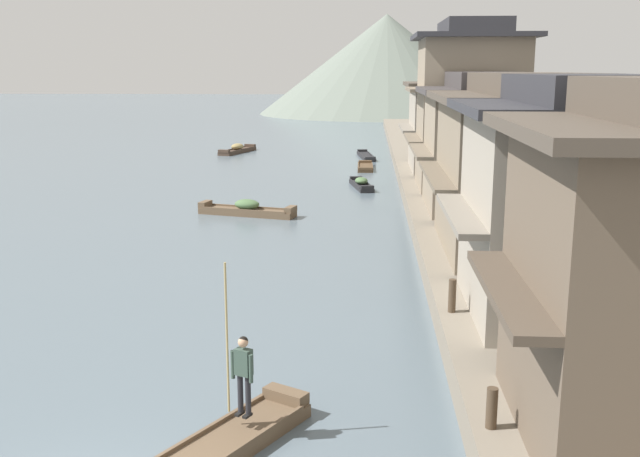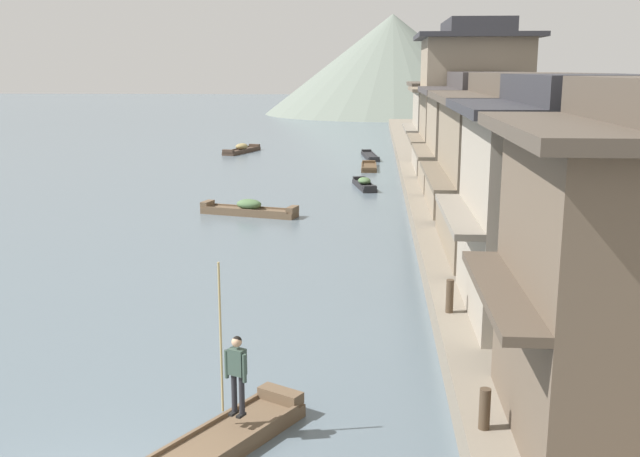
{
  "view_description": "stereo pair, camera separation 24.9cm",
  "coord_description": "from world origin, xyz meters",
  "px_view_note": "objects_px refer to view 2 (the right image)",
  "views": [
    {
      "loc": [
        4.48,
        -10.02,
        7.07
      ],
      "look_at": [
        2.79,
        15.63,
        1.47
      ],
      "focal_mm": 41.24,
      "sensor_mm": 36.0,
      "label": 1
    },
    {
      "loc": [
        4.72,
        -10.0,
        7.07
      ],
      "look_at": [
        2.79,
        15.63,
        1.47
      ],
      "focal_mm": 41.24,
      "sensor_mm": 36.0,
      "label": 2
    }
  ],
  "objects_px": {
    "boat_moored_nearest": "(242,149)",
    "mooring_post_dock_mid": "(450,296)",
    "house_waterfront_narrow": "(483,143)",
    "house_waterfront_end": "(451,122)",
    "boat_midriver_drifting": "(249,210)",
    "mooring_post_dock_near": "(485,409)",
    "boat_foreground_poled": "(198,456)",
    "boatman_person": "(236,366)",
    "boat_moored_second": "(364,184)",
    "boat_moored_third": "(369,167)",
    "boat_moored_far": "(370,156)",
    "house_waterfront_far": "(473,107)",
    "house_waterfront_tall": "(528,166)",
    "house_waterfront_second": "(579,200)"
  },
  "relations": [
    {
      "from": "boat_moored_nearest",
      "to": "mooring_post_dock_mid",
      "type": "distance_m",
      "value": 45.94
    },
    {
      "from": "boat_moored_nearest",
      "to": "mooring_post_dock_mid",
      "type": "xyz_separation_m",
      "value": [
        13.49,
        -43.91,
        0.97
      ]
    },
    {
      "from": "house_waterfront_narrow",
      "to": "house_waterfront_end",
      "type": "relative_size",
      "value": 0.9
    },
    {
      "from": "boat_midriver_drifting",
      "to": "mooring_post_dock_near",
      "type": "distance_m",
      "value": 24.41
    },
    {
      "from": "boat_moored_nearest",
      "to": "house_waterfront_end",
      "type": "height_order",
      "value": "house_waterfront_end"
    },
    {
      "from": "boat_foreground_poled",
      "to": "boatman_person",
      "type": "height_order",
      "value": "boatman_person"
    },
    {
      "from": "boat_moored_second",
      "to": "boat_moored_nearest",
      "type": "bearing_deg",
      "value": 120.56
    },
    {
      "from": "house_waterfront_end",
      "to": "mooring_post_dock_near",
      "type": "xyz_separation_m",
      "value": [
        -2.7,
        -34.94,
        -2.62
      ]
    },
    {
      "from": "boat_moored_nearest",
      "to": "boat_moored_third",
      "type": "relative_size",
      "value": 1.24
    },
    {
      "from": "boat_foreground_poled",
      "to": "boat_moored_far",
      "type": "height_order",
      "value": "boat_foreground_poled"
    },
    {
      "from": "boat_midriver_drifting",
      "to": "boat_moored_third",
      "type": "bearing_deg",
      "value": 71.96
    },
    {
      "from": "boatman_person",
      "to": "house_waterfront_narrow",
      "type": "xyz_separation_m",
      "value": [
        7.44,
        20.6,
        2.28
      ]
    },
    {
      "from": "house_waterfront_narrow",
      "to": "mooring_post_dock_near",
      "type": "height_order",
      "value": "house_waterfront_narrow"
    },
    {
      "from": "boat_moored_nearest",
      "to": "boat_moored_second",
      "type": "height_order",
      "value": "boat_moored_nearest"
    },
    {
      "from": "house_waterfront_far",
      "to": "boat_foreground_poled",
      "type": "bearing_deg",
      "value": -106.46
    },
    {
      "from": "boat_moored_second",
      "to": "boat_midriver_drifting",
      "type": "bearing_deg",
      "value": -121.66
    },
    {
      "from": "house_waterfront_end",
      "to": "mooring_post_dock_near",
      "type": "bearing_deg",
      "value": -94.42
    },
    {
      "from": "boat_moored_nearest",
      "to": "mooring_post_dock_near",
      "type": "height_order",
      "value": "mooring_post_dock_near"
    },
    {
      "from": "boat_foreground_poled",
      "to": "mooring_post_dock_near",
      "type": "height_order",
      "value": "mooring_post_dock_near"
    },
    {
      "from": "house_waterfront_end",
      "to": "mooring_post_dock_near",
      "type": "distance_m",
      "value": 35.14
    },
    {
      "from": "boat_foreground_poled",
      "to": "house_waterfront_narrow",
      "type": "bearing_deg",
      "value": 69.71
    },
    {
      "from": "boatman_person",
      "to": "house_waterfront_far",
      "type": "height_order",
      "value": "house_waterfront_far"
    },
    {
      "from": "house_waterfront_narrow",
      "to": "mooring_post_dock_mid",
      "type": "relative_size",
      "value": 7.6
    },
    {
      "from": "boat_moored_third",
      "to": "mooring_post_dock_near",
      "type": "bearing_deg",
      "value": -86.54
    },
    {
      "from": "house_waterfront_tall",
      "to": "boat_moored_third",
      "type": "bearing_deg",
      "value": 102.0
    },
    {
      "from": "house_waterfront_tall",
      "to": "boatman_person",
      "type": "bearing_deg",
      "value": -121.63
    },
    {
      "from": "house_waterfront_narrow",
      "to": "house_waterfront_far",
      "type": "distance_m",
      "value": 6.45
    },
    {
      "from": "boat_foreground_poled",
      "to": "house_waterfront_far",
      "type": "relative_size",
      "value": 0.59
    },
    {
      "from": "boat_moored_far",
      "to": "house_waterfront_tall",
      "type": "relative_size",
      "value": 0.7
    },
    {
      "from": "house_waterfront_second",
      "to": "mooring_post_dock_near",
      "type": "xyz_separation_m",
      "value": [
        -3.18,
        -6.57,
        -2.63
      ]
    },
    {
      "from": "boat_midriver_drifting",
      "to": "house_waterfront_end",
      "type": "relative_size",
      "value": 0.67
    },
    {
      "from": "boat_moored_far",
      "to": "house_waterfront_narrow",
      "type": "distance_m",
      "value": 26.73
    },
    {
      "from": "boat_moored_third",
      "to": "house_waterfront_end",
      "type": "distance_m",
      "value": 8.46
    },
    {
      "from": "boat_foreground_poled",
      "to": "house_waterfront_tall",
      "type": "height_order",
      "value": "house_waterfront_tall"
    },
    {
      "from": "boat_moored_third",
      "to": "house_waterfront_tall",
      "type": "distance_m",
      "value": 27.84
    },
    {
      "from": "house_waterfront_narrow",
      "to": "boatman_person",
      "type": "bearing_deg",
      "value": -109.86
    },
    {
      "from": "boatman_person",
      "to": "house_waterfront_far",
      "type": "relative_size",
      "value": 0.35
    },
    {
      "from": "boat_foreground_poled",
      "to": "house_waterfront_far",
      "type": "height_order",
      "value": "house_waterfront_far"
    },
    {
      "from": "boat_foreground_poled",
      "to": "mooring_post_dock_mid",
      "type": "relative_size",
      "value": 5.78
    },
    {
      "from": "house_waterfront_second",
      "to": "house_waterfront_far",
      "type": "bearing_deg",
      "value": 90.22
    },
    {
      "from": "house_waterfront_tall",
      "to": "boat_foreground_poled",
      "type": "bearing_deg",
      "value": -121.42
    },
    {
      "from": "mooring_post_dock_near",
      "to": "mooring_post_dock_mid",
      "type": "height_order",
      "value": "mooring_post_dock_mid"
    },
    {
      "from": "house_waterfront_end",
      "to": "boat_moored_far",
      "type": "bearing_deg",
      "value": 112.47
    },
    {
      "from": "boatman_person",
      "to": "house_waterfront_narrow",
      "type": "relative_size",
      "value": 0.45
    },
    {
      "from": "boat_moored_third",
      "to": "boat_moored_far",
      "type": "xyz_separation_m",
      "value": [
        0.03,
        6.75,
        0.0
      ]
    },
    {
      "from": "boat_moored_nearest",
      "to": "boat_foreground_poled",
      "type": "bearing_deg",
      "value": -80.63
    },
    {
      "from": "boat_midriver_drifting",
      "to": "boat_foreground_poled",
      "type": "bearing_deg",
      "value": -82.56
    },
    {
      "from": "boat_moored_third",
      "to": "house_waterfront_far",
      "type": "bearing_deg",
      "value": -66.69
    },
    {
      "from": "boat_foreground_poled",
      "to": "boat_moored_far",
      "type": "relative_size",
      "value": 0.9
    },
    {
      "from": "boat_foreground_poled",
      "to": "boat_moored_nearest",
      "type": "height_order",
      "value": "boat_moored_nearest"
    }
  ]
}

